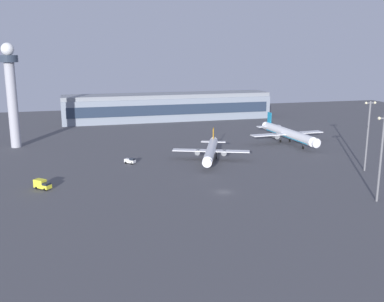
{
  "coord_description": "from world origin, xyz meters",
  "views": [
    {
      "loc": [
        -43.39,
        -124.22,
        43.35
      ],
      "look_at": [
        0.8,
        40.75,
        4.0
      ],
      "focal_mm": 41.5,
      "sensor_mm": 36.0,
      "label": 1
    }
  ],
  "objects_px": {
    "airplane_terminal_side": "(288,134)",
    "baggage_tractor": "(130,161)",
    "apron_light_west": "(381,153)",
    "control_tower": "(11,89)",
    "apron_light_central": "(368,132)",
    "airplane_far_stand": "(211,151)",
    "catering_truck": "(42,184)"
  },
  "relations": [
    {
      "from": "airplane_terminal_side",
      "to": "apron_light_central",
      "type": "distance_m",
      "value": 52.96
    },
    {
      "from": "airplane_terminal_side",
      "to": "apron_light_west",
      "type": "xyz_separation_m",
      "value": [
        -12.77,
        -81.63,
        9.83
      ]
    },
    {
      "from": "catering_truck",
      "to": "apron_light_central",
      "type": "relative_size",
      "value": 0.23
    },
    {
      "from": "catering_truck",
      "to": "baggage_tractor",
      "type": "height_order",
      "value": "catering_truck"
    },
    {
      "from": "airplane_far_stand",
      "to": "catering_truck",
      "type": "height_order",
      "value": "airplane_far_stand"
    },
    {
      "from": "control_tower",
      "to": "airplane_terminal_side",
      "type": "height_order",
      "value": "control_tower"
    },
    {
      "from": "control_tower",
      "to": "airplane_terminal_side",
      "type": "bearing_deg",
      "value": -10.99
    },
    {
      "from": "catering_truck",
      "to": "airplane_terminal_side",
      "type": "bearing_deg",
      "value": 154.32
    },
    {
      "from": "airplane_far_stand",
      "to": "apron_light_west",
      "type": "bearing_deg",
      "value": 139.67
    },
    {
      "from": "control_tower",
      "to": "baggage_tractor",
      "type": "xyz_separation_m",
      "value": [
        46.09,
        -43.34,
        -25.17
      ]
    },
    {
      "from": "airplane_far_stand",
      "to": "baggage_tractor",
      "type": "height_order",
      "value": "airplane_far_stand"
    },
    {
      "from": "apron_light_central",
      "to": "apron_light_west",
      "type": "relative_size",
      "value": 1.01
    },
    {
      "from": "airplane_terminal_side",
      "to": "apron_light_central",
      "type": "relative_size",
      "value": 1.85
    },
    {
      "from": "control_tower",
      "to": "catering_truck",
      "type": "distance_m",
      "value": 74.08
    },
    {
      "from": "catering_truck",
      "to": "baggage_tractor",
      "type": "relative_size",
      "value": 1.3
    },
    {
      "from": "control_tower",
      "to": "apron_light_west",
      "type": "xyz_separation_m",
      "value": [
        110.1,
        -105.49,
        -11.96
      ]
    },
    {
      "from": "apron_light_central",
      "to": "apron_light_west",
      "type": "distance_m",
      "value": 34.52
    },
    {
      "from": "baggage_tractor",
      "to": "airplane_far_stand",
      "type": "bearing_deg",
      "value": 124.73
    },
    {
      "from": "airplane_terminal_side",
      "to": "airplane_far_stand",
      "type": "bearing_deg",
      "value": 23.31
    },
    {
      "from": "airplane_far_stand",
      "to": "apron_light_central",
      "type": "height_order",
      "value": "apron_light_central"
    },
    {
      "from": "airplane_terminal_side",
      "to": "baggage_tractor",
      "type": "relative_size",
      "value": 10.59
    },
    {
      "from": "airplane_terminal_side",
      "to": "apron_light_west",
      "type": "relative_size",
      "value": 1.87
    },
    {
      "from": "airplane_terminal_side",
      "to": "apron_light_west",
      "type": "distance_m",
      "value": 83.2
    },
    {
      "from": "catering_truck",
      "to": "apron_light_west",
      "type": "relative_size",
      "value": 0.23
    },
    {
      "from": "control_tower",
      "to": "airplane_terminal_side",
      "type": "relative_size",
      "value": 0.98
    },
    {
      "from": "airplane_terminal_side",
      "to": "baggage_tractor",
      "type": "height_order",
      "value": "airplane_terminal_side"
    },
    {
      "from": "apron_light_central",
      "to": "baggage_tractor",
      "type": "bearing_deg",
      "value": 158.34
    },
    {
      "from": "catering_truck",
      "to": "baggage_tractor",
      "type": "xyz_separation_m",
      "value": [
        31.0,
        24.82,
        -0.4
      ]
    },
    {
      "from": "apron_light_west",
      "to": "apron_light_central",
      "type": "bearing_deg",
      "value": 59.77
    },
    {
      "from": "airplane_far_stand",
      "to": "apron_light_central",
      "type": "distance_m",
      "value": 58.73
    },
    {
      "from": "control_tower",
      "to": "baggage_tractor",
      "type": "height_order",
      "value": "control_tower"
    },
    {
      "from": "control_tower",
      "to": "catering_truck",
      "type": "xyz_separation_m",
      "value": [
        15.09,
        -68.16,
        -24.77
      ]
    }
  ]
}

